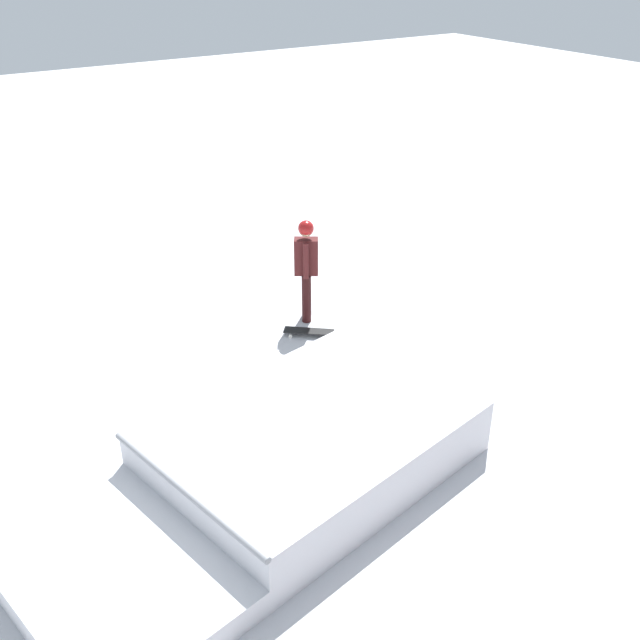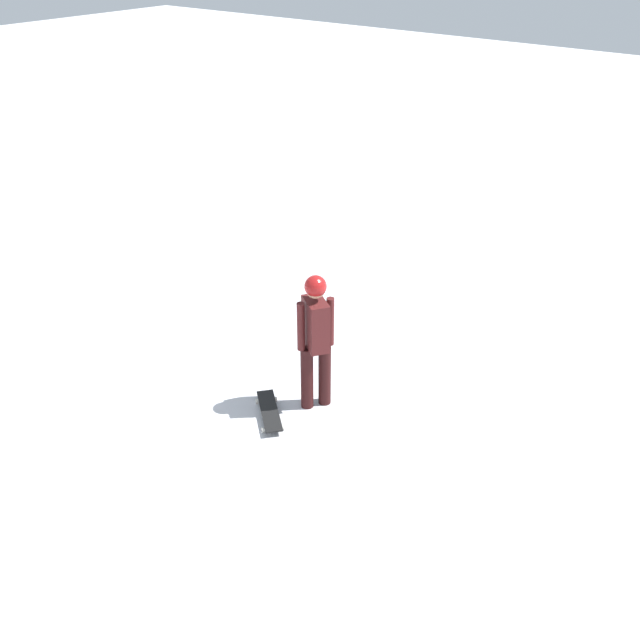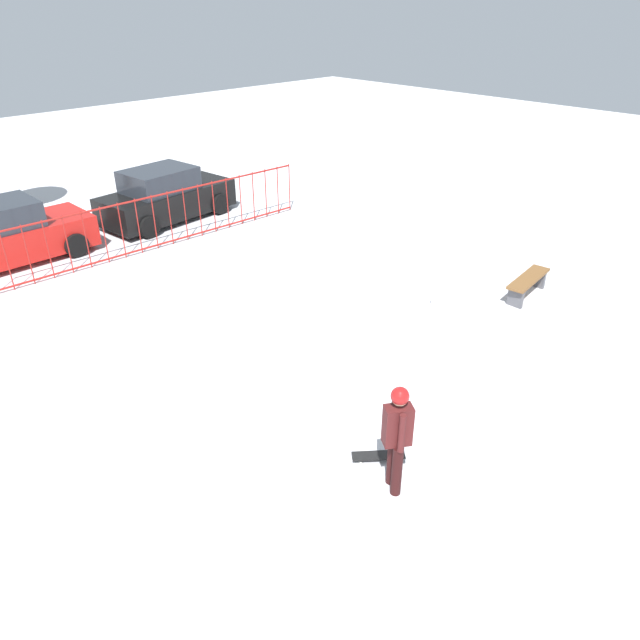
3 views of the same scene
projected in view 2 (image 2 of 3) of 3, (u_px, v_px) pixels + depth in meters
name	position (u px, v px, depth m)	size (l,w,h in m)	color
skater	(316.00, 333.00, 8.05)	(0.44, 0.39, 1.73)	black
skateboard	(269.00, 411.00, 8.31)	(0.74, 0.67, 0.09)	black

